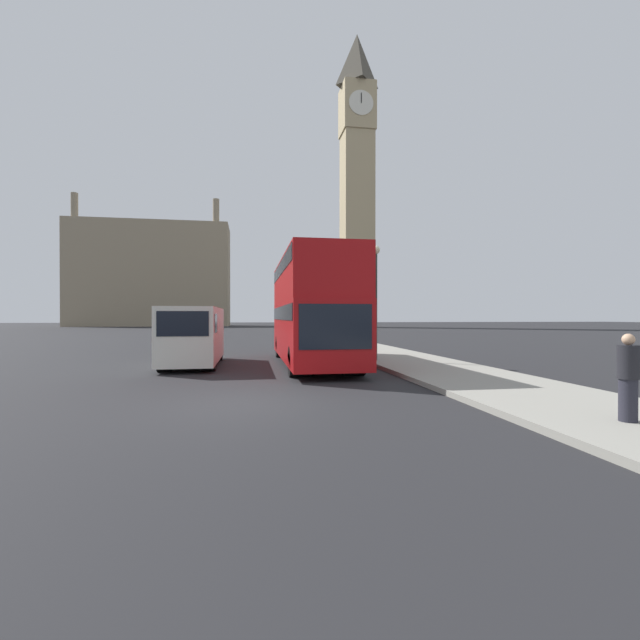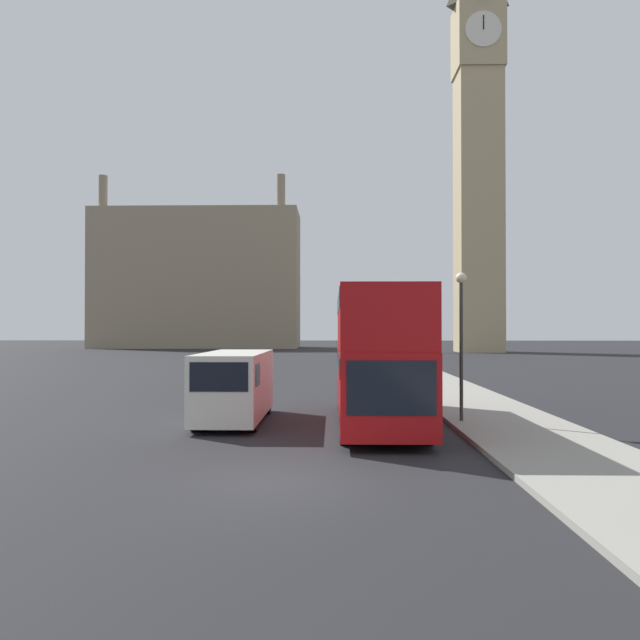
{
  "view_description": "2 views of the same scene",
  "coord_description": "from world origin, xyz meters",
  "px_view_note": "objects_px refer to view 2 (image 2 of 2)",
  "views": [
    {
      "loc": [
        0.04,
        -10.2,
        2.02
      ],
      "look_at": [
        3.01,
        7.86,
        1.89
      ],
      "focal_mm": 24.0,
      "sensor_mm": 36.0,
      "label": 1
    },
    {
      "loc": [
        1.16,
        -13.28,
        3.25
      ],
      "look_at": [
        0.56,
        14.37,
        3.61
      ],
      "focal_mm": 35.0,
      "sensor_mm": 36.0,
      "label": 2
    }
  ],
  "objects_px": {
    "street_lamp": "(461,321)",
    "clock_tower": "(478,135)",
    "red_double_decker_bus": "(377,351)",
    "white_van": "(234,385)"
  },
  "relations": [
    {
      "from": "clock_tower",
      "to": "white_van",
      "type": "xyz_separation_m",
      "value": [
        -23.18,
        -63.73,
        -28.33
      ]
    },
    {
      "from": "clock_tower",
      "to": "street_lamp",
      "type": "distance_m",
      "value": 70.97
    },
    {
      "from": "red_double_decker_bus",
      "to": "street_lamp",
      "type": "bearing_deg",
      "value": 0.19
    },
    {
      "from": "street_lamp",
      "to": "clock_tower",
      "type": "bearing_deg",
      "value": 76.43
    },
    {
      "from": "red_double_decker_bus",
      "to": "street_lamp",
      "type": "xyz_separation_m",
      "value": [
        2.81,
        0.01,
        1.01
      ]
    },
    {
      "from": "white_van",
      "to": "street_lamp",
      "type": "relative_size",
      "value": 1.21
    },
    {
      "from": "clock_tower",
      "to": "red_double_decker_bus",
      "type": "bearing_deg",
      "value": -105.91
    },
    {
      "from": "clock_tower",
      "to": "street_lamp",
      "type": "bearing_deg",
      "value": -103.57
    },
    {
      "from": "red_double_decker_bus",
      "to": "white_van",
      "type": "distance_m",
      "value": 5.05
    },
    {
      "from": "clock_tower",
      "to": "white_van",
      "type": "relative_size",
      "value": 9.63
    }
  ]
}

